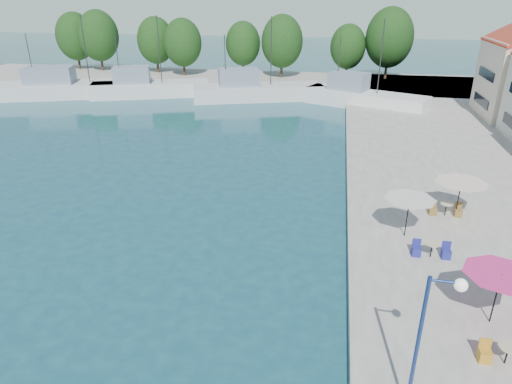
% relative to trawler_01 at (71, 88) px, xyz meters
% --- Properties ---
extents(quay_far, '(90.00, 16.00, 0.60)m').
position_rel_trawler_01_xyz_m(quay_far, '(20.76, 12.57, -0.77)').
color(quay_far, gray).
rests_on(quay_far, ground).
extents(hill_west, '(180.00, 40.00, 16.00)m').
position_rel_trawler_01_xyz_m(hill_west, '(-1.24, 105.57, 6.93)').
color(hill_west, gray).
rests_on(hill_west, ground).
extents(hill_east, '(140.00, 40.00, 12.00)m').
position_rel_trawler_01_xyz_m(hill_east, '(68.76, 125.57, 4.93)').
color(hill_east, gray).
rests_on(hill_east, ground).
extents(trawler_01, '(19.73, 10.86, 10.20)m').
position_rel_trawler_01_xyz_m(trawler_01, '(0.00, 0.00, 0.00)').
color(trawler_01, silver).
rests_on(trawler_01, ground).
extents(trawler_02, '(15.17, 8.56, 10.20)m').
position_rel_trawler_01_xyz_m(trawler_02, '(9.64, 1.78, 0.00)').
color(trawler_02, silver).
rests_on(trawler_02, ground).
extents(trawler_03, '(16.51, 8.94, 10.20)m').
position_rel_trawler_01_xyz_m(trawler_03, '(23.51, 2.33, 0.00)').
color(trawler_03, silver).
rests_on(trawler_03, ground).
extents(trawler_04, '(14.50, 9.28, 10.20)m').
position_rel_trawler_01_xyz_m(trawler_04, '(36.51, 0.68, 0.00)').
color(trawler_04, white).
rests_on(trawler_04, ground).
extents(tree_01, '(6.02, 6.02, 8.90)m').
position_rel_trawler_01_xyz_m(tree_01, '(-8.52, 17.16, 4.67)').
color(tree_01, '#3F2B19').
rests_on(tree_01, quay_far).
extents(tree_02, '(6.28, 6.28, 9.30)m').
position_rel_trawler_01_xyz_m(tree_02, '(-4.15, 16.52, 4.90)').
color(tree_02, '#3F2B19').
rests_on(tree_02, quay_far).
extents(tree_03, '(5.65, 5.65, 8.37)m').
position_rel_trawler_01_xyz_m(tree_03, '(5.43, 16.31, 4.36)').
color(tree_03, '#3F2B19').
rests_on(tree_03, quay_far).
extents(tree_04, '(5.62, 5.62, 8.32)m').
position_rel_trawler_01_xyz_m(tree_04, '(10.43, 14.37, 4.33)').
color(tree_04, '#3F2B19').
rests_on(tree_04, quay_far).
extents(tree_05, '(5.26, 5.26, 7.79)m').
position_rel_trawler_01_xyz_m(tree_05, '(18.98, 17.51, 4.03)').
color(tree_05, '#3F2B19').
rests_on(tree_05, quay_far).
extents(tree_06, '(6.02, 6.02, 8.92)m').
position_rel_trawler_01_xyz_m(tree_06, '(25.26, 15.14, 4.68)').
color(tree_06, '#3F2B19').
rests_on(tree_06, quay_far).
extents(tree_07, '(5.14, 5.14, 7.61)m').
position_rel_trawler_01_xyz_m(tree_07, '(34.75, 17.07, 3.92)').
color(tree_07, '#3F2B19').
rests_on(tree_07, quay_far).
extents(tree_08, '(6.73, 6.73, 9.97)m').
position_rel_trawler_01_xyz_m(tree_08, '(40.47, 16.82, 5.29)').
color(tree_08, '#3F2B19').
rests_on(tree_08, quay_far).
extents(umbrella_pink, '(2.86, 2.86, 2.22)m').
position_rel_trawler_01_xyz_m(umbrella_pink, '(40.23, -37.95, 1.50)').
color(umbrella_pink, black).
rests_on(umbrella_pink, quay_right).
extents(umbrella_white, '(2.67, 2.67, 2.17)m').
position_rel_trawler_01_xyz_m(umbrella_white, '(37.72, -31.41, 1.45)').
color(umbrella_white, black).
rests_on(umbrella_white, quay_right).
extents(umbrella_cream, '(2.93, 2.93, 2.13)m').
position_rel_trawler_01_xyz_m(umbrella_cream, '(40.89, -28.50, 1.42)').
color(umbrella_cream, black).
rests_on(umbrella_cream, quay_right).
extents(cafe_table_01, '(1.82, 0.70, 0.76)m').
position_rel_trawler_01_xyz_m(cafe_table_01, '(40.11, -40.22, -0.18)').
color(cafe_table_01, black).
rests_on(cafe_table_01, quay_right).
extents(cafe_table_02, '(1.82, 0.70, 0.76)m').
position_rel_trawler_01_xyz_m(cafe_table_02, '(38.73, -33.36, -0.18)').
color(cafe_table_02, black).
rests_on(cafe_table_02, quay_right).
extents(cafe_table_03, '(1.82, 0.70, 0.76)m').
position_rel_trawler_01_xyz_m(cafe_table_03, '(40.32, -28.50, -0.18)').
color(cafe_table_03, black).
rests_on(cafe_table_03, quay_right).
extents(street_lamp, '(1.04, 0.36, 5.03)m').
position_rel_trawler_01_xyz_m(street_lamp, '(36.76, -42.89, 3.02)').
color(street_lamp, navy).
rests_on(street_lamp, quay_right).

